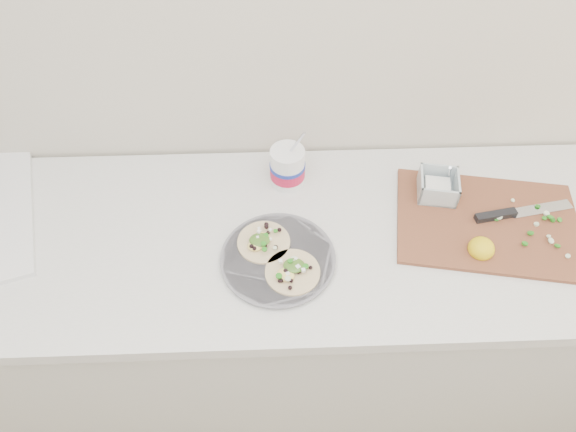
{
  "coord_description": "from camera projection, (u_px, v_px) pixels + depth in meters",
  "views": [
    {
      "loc": [
        0.07,
        0.56,
        2.0
      ],
      "look_at": [
        0.1,
        1.43,
        0.96
      ],
      "focal_mm": 32.0,
      "sensor_mm": 36.0,
      "label": 1
    }
  ],
  "objects": [
    {
      "name": "counter",
      "position": [
        258.0,
        312.0,
        1.75
      ],
      "size": [
        2.44,
        0.66,
        0.9
      ],
      "color": "silver",
      "rests_on": "ground"
    },
    {
      "name": "taco_plate",
      "position": [
        278.0,
        257.0,
        1.33
      ],
      "size": [
        0.3,
        0.3,
        0.04
      ],
      "rotation": [
        0.0,
        0.0,
        0.38
      ],
      "color": "slate",
      "rests_on": "counter"
    },
    {
      "name": "tub",
      "position": [
        288.0,
        165.0,
        1.47
      ],
      "size": [
        0.1,
        0.1,
        0.23
      ],
      "rotation": [
        0.0,
        0.0,
        -0.06
      ],
      "color": "white",
      "rests_on": "counter"
    },
    {
      "name": "cutboard",
      "position": [
        485.0,
        216.0,
        1.41
      ],
      "size": [
        0.54,
        0.42,
        0.08
      ],
      "rotation": [
        0.0,
        0.0,
        -0.18
      ],
      "color": "brown",
      "rests_on": "counter"
    }
  ]
}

